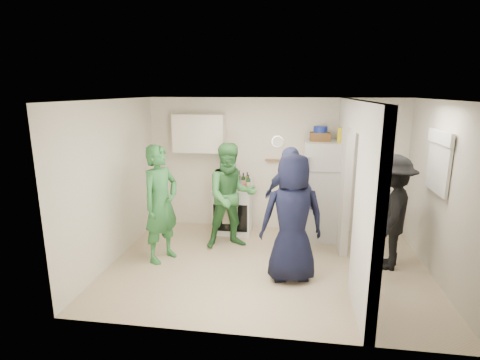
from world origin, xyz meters
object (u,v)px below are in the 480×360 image
Objects in this scene: person_green_center at (231,196)px; person_navy at (292,218)px; stove at (233,210)px; wicker_basket at (320,137)px; yellow_cup_stack_top at (340,135)px; person_green_left at (161,204)px; blue_bowl at (320,129)px; person_nook at (391,212)px; fridge at (323,190)px; person_denim at (289,202)px.

person_navy is (1.02, -1.02, 0.01)m from person_green_center.
wicker_basket reaches higher than stove.
yellow_cup_stack_top reaches higher than person_green_left.
person_green_center is 1.44m from person_navy.
blue_bowl reaches higher than person_green_left.
person_nook is at bearing -59.99° from person_green_left.
stove is at bearing -68.97° from person_navy.
yellow_cup_stack_top is 0.14× the size of person_green_center.
blue_bowl is 1.95m from person_green_center.
person_navy is (-0.54, -1.67, 0.03)m from fridge.
person_denim is 0.98× the size of person_navy.
wicker_basket reaches higher than person_green_center.
yellow_cup_stack_top is 1.50m from person_denim.
blue_bowl is 0.96× the size of yellow_cup_stack_top.
person_green_left is at bearing -22.10° from person_navy.
blue_bowl is at bearing 154.89° from yellow_cup_stack_top.
person_navy is (2.02, -0.36, -0.01)m from person_green_left.
fridge is 2.88m from person_green_left.
stove is 0.50× the size of person_nook.
yellow_cup_stack_top is (0.32, -0.15, -0.08)m from blue_bowl.
wicker_basket reaches higher than person_green_left.
person_green_center is 1.04× the size of person_nook.
stove is 0.47× the size of person_navy.
fridge is at bearing -26.57° from blue_bowl.
wicker_basket is at bearing -34.88° from person_green_left.
person_green_left reaches higher than person_green_center.
person_navy is (-0.76, -1.57, -0.98)m from yellow_cup_stack_top.
person_green_center reaches higher than fridge.
person_green_left is at bearing -167.61° from person_green_center.
person_nook is (3.47, 0.24, -0.05)m from person_green_left.
fridge is 5.03× the size of wicker_basket.
person_denim is (1.05, -0.90, 0.46)m from stove.
stove is 3.43× the size of yellow_cup_stack_top.
person_denim is 1.52m from person_nook.
stove is 0.48× the size of person_denim.
stove is 2.82m from person_nook.
wicker_basket is (1.55, 0.02, 1.41)m from stove.
wicker_basket reaches higher than person_nook.
person_nook is at bearing -54.76° from yellow_cup_stack_top.
blue_bowl reaches higher than person_navy.
person_nook is (0.91, -1.08, -0.02)m from fridge.
person_navy is (0.06, -0.80, 0.02)m from person_denim.
yellow_cup_stack_top is at bearing -40.30° from person_green_left.
person_denim is (-0.82, -0.77, -0.99)m from yellow_cup_stack_top.
fridge is at bearing 98.29° from person_denim.
person_nook is (2.48, -0.42, -0.03)m from person_green_center.
fridge is 1.03m from yellow_cup_stack_top.
yellow_cup_stack_top is at bearing -3.98° from stove.
person_green_center is 0.99× the size of person_navy.
wicker_basket is 1.80m from person_nook.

